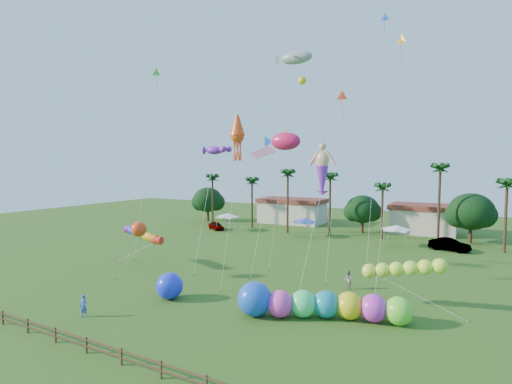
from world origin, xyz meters
The scene contains 23 objects.
ground centered at (0.00, 0.00, 0.00)m, with size 160.00×160.00×0.00m, color #285116.
tree_line centered at (3.57, 44.00, 4.28)m, with size 69.46×8.91×11.00m.
buildings_row centered at (-3.09, 50.00, 2.00)m, with size 35.00×7.00×4.00m.
tent_row centered at (-6.00, 36.33, 2.75)m, with size 31.00×4.00×0.60m.
fence centered at (0.00, -6.00, 0.61)m, with size 36.12×0.12×1.00m.
car_a centered at (-22.39, 35.90, 0.69)m, with size 1.64×4.07×1.39m, color #4C4C54.
car_b centered at (14.66, 36.71, 0.83)m, with size 1.76×5.04×1.66m, color #4C4C54.
spectator_a centered at (-8.11, -2.22, 0.85)m, with size 0.62×0.41×1.70m, color #3463B7.
spectator_b centered at (7.45, 14.06, 0.90)m, with size 0.87×0.68×1.79m, color #A09085.
caterpillar_inflatable centered at (7.34, 5.98, 1.10)m, with size 12.60×6.19×2.62m.
blue_ball centered at (-5.13, 4.02, 1.14)m, with size 2.28×2.28×2.28m, color #1C31FC.
rainbow_tube centered at (-14.30, 10.83, 3.21)m, with size 8.48×1.68×3.66m.
green_worm centered at (10.07, 11.00, 2.78)m, with size 10.60×1.57×3.49m.
orange_ball_kite centered at (-12.05, 7.42, 4.99)m, with size 2.28×2.62×5.77m.
merman_kite centered at (5.32, 12.72, 10.75)m, with size 2.01×5.69×13.02m.
fish_kite centered at (-0.58, 17.60, 13.98)m, with size 5.13×6.20×15.05m.
shark_kite centered at (-1.47, 22.46, 24.01)m, with size 5.42×7.22×24.97m.
squid_kite centered at (-2.41, 10.71, 14.17)m, with size 1.92×4.11×16.25m.
lobster_kite centered at (-7.47, 14.13, 13.02)m, with size 3.42×4.49×13.68m.
delta_kite_red centered at (5.41, 18.00, 18.02)m, with size 1.23×4.02×18.94m.
delta_kite_yellow centered at (11.61, 13.94, 21.38)m, with size 1.51×4.51×22.46m.
delta_kite_green centered at (-17.71, 16.31, 22.35)m, with size 1.15×4.39×23.42m.
delta_kite_blue centered at (8.02, 24.68, 26.72)m, with size 1.07×5.07×28.21m.
Camera 1 is at (17.52, -21.64, 11.53)m, focal length 28.00 mm.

